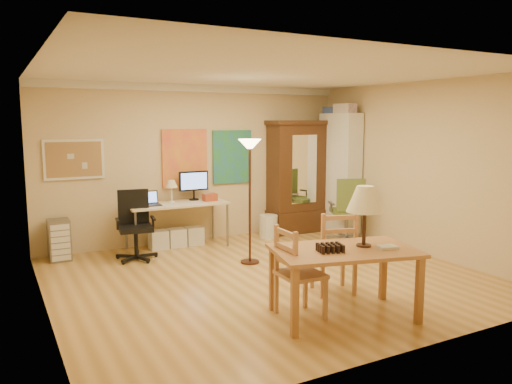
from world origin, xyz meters
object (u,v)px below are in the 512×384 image
dining_table (352,235)px  office_chair_green (347,224)px  office_chair_black (136,241)px  armoire (297,184)px  computer_desk (178,220)px  bookshelf (340,174)px

dining_table → office_chair_green: bearing=52.2°
dining_table → office_chair_black: bearing=113.8°
office_chair_green → armoire: 1.27m
computer_desk → office_chair_black: computer_desk is taller
armoire → bookshelf: (0.66, -0.44, 0.20)m
dining_table → office_chair_black: (-1.46, 3.30, -0.61)m
office_chair_black → office_chair_green: bearing=-8.8°
office_chair_black → bookshelf: bookshelf is taller
office_chair_green → armoire: bearing=109.6°
office_chair_black → office_chair_green: (3.59, -0.56, 0.02)m
computer_desk → office_chair_black: (-0.82, -0.42, -0.18)m
armoire → bookshelf: size_ratio=0.94×
dining_table → computer_desk: size_ratio=1.01×
dining_table → office_chair_black: 3.66m
office_chair_black → computer_desk: bearing=26.7°
office_chair_green → bookshelf: bearing=65.2°
armoire → computer_desk: bearing=-178.1°
computer_desk → armoire: size_ratio=0.78×
dining_table → armoire: 4.19m
office_chair_green → bookshelf: size_ratio=0.50×
bookshelf → computer_desk: bearing=173.3°
armoire → bookshelf: 0.81m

